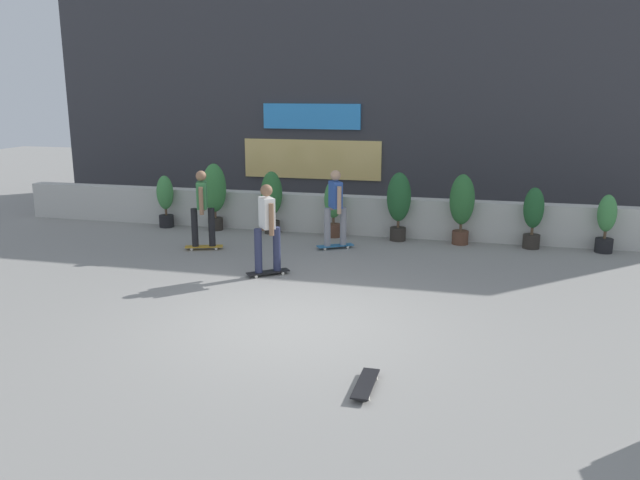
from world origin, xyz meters
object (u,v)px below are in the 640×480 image
object	(u,v)px
potted_plant_0	(165,199)
skater_foreground	(335,206)
potted_plant_1	(214,191)
skateboard_near_camera	(365,384)
potted_plant_7	(606,222)
potted_plant_5	(462,204)
potted_plant_6	(533,214)
potted_plant_3	(333,205)
skater_far_left	(202,206)
potted_plant_2	(272,198)
potted_plant_4	(399,201)
skater_by_wall_left	(267,226)

from	to	relation	value
potted_plant_0	skater_foreground	world-z (taller)	skater_foreground
potted_plant_1	skateboard_near_camera	world-z (taller)	potted_plant_1
potted_plant_7	skater_foreground	world-z (taller)	skater_foreground
potted_plant_5	potted_plant_6	world-z (taller)	potted_plant_5
potted_plant_1	potted_plant_3	bearing A→B (deg)	0.00
potted_plant_0	skater_far_left	world-z (taller)	skater_far_left
potted_plant_2	potted_plant_5	bearing A→B (deg)	0.00
potted_plant_0	skater_far_left	bearing A→B (deg)	-45.16
potted_plant_7	skateboard_near_camera	bearing A→B (deg)	-116.59
potted_plant_4	potted_plant_7	distance (m)	4.35
potted_plant_0	potted_plant_7	bearing A→B (deg)	0.00
potted_plant_2	potted_plant_7	distance (m)	7.35
potted_plant_5	skater_far_left	distance (m)	5.62
skater_far_left	potted_plant_4	bearing A→B (deg)	25.53
potted_plant_0	potted_plant_2	xyz separation A→B (m)	(2.77, -0.00, 0.15)
potted_plant_5	skater_far_left	xyz separation A→B (m)	(-5.30, -1.87, 0.03)
potted_plant_7	potted_plant_3	bearing A→B (deg)	180.00
potted_plant_7	skater_far_left	world-z (taller)	skater_far_left
potted_plant_0	potted_plant_4	bearing A→B (deg)	-0.00
potted_plant_2	skater_foreground	bearing A→B (deg)	-31.24
skater_foreground	skateboard_near_camera	size ratio (longest dim) A/B	2.12
potted_plant_1	potted_plant_4	bearing A→B (deg)	-0.00
potted_plant_1	skater_by_wall_left	size ratio (longest dim) A/B	0.95
potted_plant_1	skateboard_near_camera	size ratio (longest dim) A/B	2.02
potted_plant_5	skater_foreground	world-z (taller)	skater_foreground
potted_plant_6	potted_plant_7	distance (m)	1.46
potted_plant_0	skateboard_near_camera	bearing A→B (deg)	-49.22
potted_plant_1	potted_plant_5	bearing A→B (deg)	-0.00
potted_plant_3	skateboard_near_camera	world-z (taller)	potted_plant_3
potted_plant_2	potted_plant_5	distance (m)	4.39
potted_plant_5	potted_plant_7	distance (m)	2.97
potted_plant_3	potted_plant_5	bearing A→B (deg)	-0.00
potted_plant_2	skateboard_near_camera	world-z (taller)	potted_plant_2
potted_plant_1	potted_plant_2	size ratio (longest dim) A/B	1.10
potted_plant_6	skater_foreground	bearing A→B (deg)	-165.09
potted_plant_2	skater_by_wall_left	world-z (taller)	skater_by_wall_left
potted_plant_3	skater_by_wall_left	world-z (taller)	skater_by_wall_left
potted_plant_4	potted_plant_5	bearing A→B (deg)	0.00
potted_plant_2	potted_plant_5	size ratio (longest dim) A/B	0.95
potted_plant_5	skater_by_wall_left	bearing A→B (deg)	-134.74
skater_by_wall_left	skateboard_near_camera	bearing A→B (deg)	-57.54
potted_plant_2	potted_plant_3	bearing A→B (deg)	0.00
potted_plant_6	skateboard_near_camera	distance (m)	7.78
skater_far_left	skater_by_wall_left	world-z (taller)	same
potted_plant_0	potted_plant_4	xyz separation A→B (m)	(5.77, -0.00, 0.20)
potted_plant_7	skater_foreground	distance (m)	5.66
potted_plant_0	potted_plant_3	size ratio (longest dim) A/B	0.97
potted_plant_1	skater_by_wall_left	world-z (taller)	skater_by_wall_left
skater_far_left	potted_plant_3	bearing A→B (deg)	37.81
skateboard_near_camera	potted_plant_6	bearing A→B (deg)	73.07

